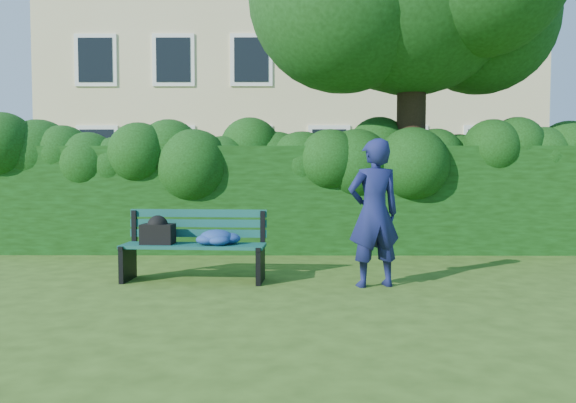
{
  "coord_description": "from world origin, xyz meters",
  "views": [
    {
      "loc": [
        0.06,
        -7.45,
        1.39
      ],
      "look_at": [
        0.0,
        0.6,
        0.95
      ],
      "focal_mm": 35.0,
      "sensor_mm": 36.0,
      "label": 1
    }
  ],
  "objects": [
    {
      "name": "park_bench",
      "position": [
        -1.19,
        -0.42,
        0.5
      ],
      "size": [
        1.82,
        0.67,
        0.89
      ],
      "rotation": [
        0.0,
        0.0,
        -0.06
      ],
      "color": "#0D4042",
      "rests_on": "ground"
    },
    {
      "name": "man_reading",
      "position": [
        1.04,
        -0.76,
        0.89
      ],
      "size": [
        0.73,
        0.57,
        1.77
      ],
      "primitive_type": "imported",
      "rotation": [
        0.0,
        0.0,
        3.39
      ],
      "color": "#161C50",
      "rests_on": "ground"
    },
    {
      "name": "ground",
      "position": [
        0.0,
        0.0,
        0.0
      ],
      "size": [
        80.0,
        80.0,
        0.0
      ],
      "primitive_type": "plane",
      "color": "#334E18",
      "rests_on": "ground"
    },
    {
      "name": "apartment_building",
      "position": [
        -0.0,
        13.99,
        6.0
      ],
      "size": [
        16.0,
        8.08,
        12.0
      ],
      "color": "#CFC08B",
      "rests_on": "ground"
    },
    {
      "name": "hedge",
      "position": [
        0.0,
        2.2,
        0.9
      ],
      "size": [
        10.0,
        1.0,
        1.8
      ],
      "color": "black",
      "rests_on": "ground"
    }
  ]
}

